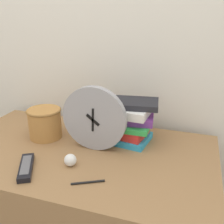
% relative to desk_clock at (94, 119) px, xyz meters
% --- Properties ---
extents(wall_back, '(6.00, 0.04, 2.40)m').
position_rel_desk_clock_xyz_m(wall_back, '(-0.06, 0.37, 0.32)').
color(wall_back, silver).
rests_on(wall_back, ground_plane).
extents(desk, '(1.18, 0.67, 0.74)m').
position_rel_desk_clock_xyz_m(desk, '(-0.06, -0.04, -0.51)').
color(desk, olive).
rests_on(desk, ground_plane).
extents(desk_clock, '(0.29, 0.03, 0.29)m').
position_rel_desk_clock_xyz_m(desk_clock, '(0.00, 0.00, 0.00)').
color(desk_clock, '#99999E').
rests_on(desk_clock, desk).
extents(book_stack, '(0.27, 0.21, 0.19)m').
position_rel_desk_clock_xyz_m(book_stack, '(0.11, 0.13, -0.05)').
color(book_stack, '#2D9ED1').
rests_on(book_stack, desk).
extents(basket, '(0.16, 0.16, 0.14)m').
position_rel_desk_clock_xyz_m(basket, '(-0.27, 0.03, -0.07)').
color(basket, '#B27A3D').
rests_on(basket, desk).
extents(tv_remote, '(0.13, 0.18, 0.02)m').
position_rel_desk_clock_xyz_m(tv_remote, '(-0.19, -0.24, -0.13)').
color(tv_remote, black).
rests_on(tv_remote, desk).
extents(crumpled_paper_ball, '(0.05, 0.05, 0.05)m').
position_rel_desk_clock_xyz_m(crumpled_paper_ball, '(-0.04, -0.16, -0.12)').
color(crumpled_paper_ball, white).
rests_on(crumpled_paper_ball, desk).
extents(pen, '(0.11, 0.06, 0.01)m').
position_rel_desk_clock_xyz_m(pen, '(0.07, -0.25, -0.14)').
color(pen, black).
rests_on(pen, desk).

